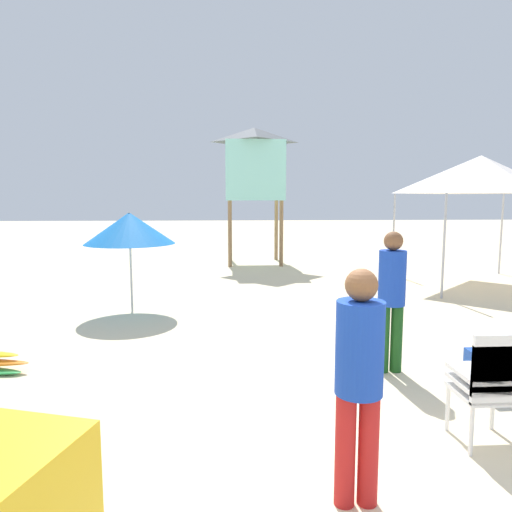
# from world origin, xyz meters

# --- Properties ---
(stacked_plastic_chairs) EXTENTS (0.48, 0.48, 1.02)m
(stacked_plastic_chairs) POSITION_xyz_m (1.87, 0.74, 0.60)
(stacked_plastic_chairs) COLOR silver
(stacked_plastic_chairs) RESTS_ON ground
(lifeguard_near_left) EXTENTS (0.32, 0.32, 1.70)m
(lifeguard_near_left) POSITION_xyz_m (1.62, 2.50, 0.98)
(lifeguard_near_left) COLOR #194C19
(lifeguard_near_left) RESTS_ON ground
(lifeguard_near_center) EXTENTS (0.32, 0.32, 1.64)m
(lifeguard_near_center) POSITION_xyz_m (0.56, 0.08, 0.94)
(lifeguard_near_center) COLOR red
(lifeguard_near_center) RESTS_ON ground
(popup_canopy) EXTENTS (3.06, 3.06, 3.08)m
(popup_canopy) POSITION_xyz_m (5.63, 8.03, 2.63)
(popup_canopy) COLOR #B2B2B7
(popup_canopy) RESTS_ON ground
(lifeguard_tower) EXTENTS (1.98, 1.98, 4.26)m
(lifeguard_tower) POSITION_xyz_m (0.49, 12.07, 3.14)
(lifeguard_tower) COLOR olive
(lifeguard_tower) RESTS_ON ground
(beach_umbrella_mid) EXTENTS (1.62, 1.62, 1.83)m
(beach_umbrella_mid) POSITION_xyz_m (-2.10, 5.68, 1.55)
(beach_umbrella_mid) COLOR beige
(beach_umbrella_mid) RESTS_ON ground
(cooler_box) EXTENTS (0.58, 0.37, 0.44)m
(cooler_box) POSITION_xyz_m (2.60, 1.88, 0.22)
(cooler_box) COLOR blue
(cooler_box) RESTS_ON ground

